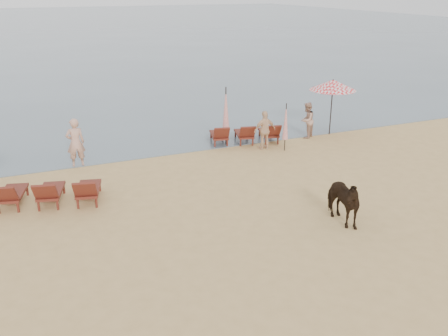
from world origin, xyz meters
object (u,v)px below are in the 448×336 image
object	(u,v)px
beachgoer_right_a	(307,120)
lounger_cluster_right	(245,133)
umbrella_open_right	(333,85)
beachgoer_left	(76,143)
lounger_cluster_left	(49,191)
beachgoer_right_b	(265,130)
cow	(341,200)
umbrella_closed_right	(286,122)
umbrella_closed_left	(226,110)

from	to	relation	value
beachgoer_right_a	lounger_cluster_right	bearing A→B (deg)	-44.28
umbrella_open_right	beachgoer_left	size ratio (longest dim) A/B	1.35
lounger_cluster_left	beachgoer_right_b	size ratio (longest dim) A/B	2.05
cow	beachgoer_right_a	world-z (taller)	beachgoer_right_a
lounger_cluster_right	umbrella_open_right	bearing A→B (deg)	10.40
lounger_cluster_right	beachgoer_left	bearing A→B (deg)	-164.65
beachgoer_left	beachgoer_right_b	size ratio (longest dim) A/B	1.15
umbrella_closed_right	beachgoer_right_b	bearing A→B (deg)	144.21
cow	beachgoer_left	size ratio (longest dim) A/B	0.92
lounger_cluster_right	umbrella_open_right	world-z (taller)	umbrella_open_right
lounger_cluster_right	beachgoer_right_b	xyz separation A→B (m)	(0.40, -1.09, 0.39)
cow	beachgoer_left	bearing A→B (deg)	130.06
umbrella_closed_left	cow	xyz separation A→B (m)	(0.06, -8.25, -0.84)
cow	beachgoer_right_b	size ratio (longest dim) A/B	1.05
lounger_cluster_right	umbrella_open_right	distance (m)	4.67
beachgoer_left	umbrella_open_right	bearing A→B (deg)	177.77
umbrella_closed_right	beachgoer_left	xyz separation A→B (m)	(-8.34, 1.47, -0.30)
umbrella_open_right	beachgoer_left	bearing A→B (deg)	-174.41
cow	lounger_cluster_right	bearing A→B (deg)	85.76
umbrella_open_right	beachgoer_right_a	distance (m)	2.00
umbrella_closed_left	lounger_cluster_right	bearing A→B (deg)	-5.33
umbrella_open_right	cow	bearing A→B (deg)	-116.40
umbrella_open_right	beachgoer_left	xyz separation A→B (m)	(-11.50, 0.17, -1.37)
umbrella_closed_right	beachgoer_right_b	xyz separation A→B (m)	(-0.70, 0.50, -0.42)
beachgoer_left	umbrella_closed_left	bearing A→B (deg)	-179.51
umbrella_closed_left	beachgoer_left	world-z (taller)	umbrella_closed_left
umbrella_closed_left	beachgoer_right_b	size ratio (longest dim) A/B	1.54
umbrella_closed_right	beachgoer_right_a	distance (m)	2.26
umbrella_open_right	umbrella_closed_right	bearing A→B (deg)	-151.23
lounger_cluster_right	beachgoer_right_b	distance (m)	1.22
cow	beachgoer_right_b	world-z (taller)	beachgoer_right_b
umbrella_closed_right	lounger_cluster_left	bearing A→B (deg)	-169.00
umbrella_open_right	beachgoer_right_b	distance (m)	4.21
umbrella_closed_right	beachgoer_right_a	xyz separation A→B (m)	(1.84, 1.24, -0.44)
umbrella_open_right	umbrella_closed_left	size ratio (longest dim) A/B	1.00
lounger_cluster_right	umbrella_closed_right	bearing A→B (deg)	-40.93
umbrella_closed_right	beachgoer_left	size ratio (longest dim) A/B	1.07
cow	beachgoer_right_a	distance (m)	8.68
lounger_cluster_right	beachgoer_left	distance (m)	7.25
umbrella_open_right	beachgoer_right_b	size ratio (longest dim) A/B	1.55
beachgoer_right_a	beachgoer_right_b	bearing A→B (deg)	-21.32
lounger_cluster_left	beachgoer_right_a	world-z (taller)	beachgoer_right_a
cow	umbrella_open_right	bearing A→B (deg)	58.64
lounger_cluster_left	beachgoer_right_a	size ratio (longest dim) A/B	2.09
umbrella_closed_right	umbrella_closed_left	bearing A→B (deg)	139.85
cow	beachgoer_left	world-z (taller)	beachgoer_left
beachgoer_right_b	beachgoer_right_a	bearing A→B (deg)	-164.68
cow	umbrella_closed_right	bearing A→B (deg)	75.19
umbrella_closed_right	cow	bearing A→B (deg)	-106.30
umbrella_closed_right	cow	distance (m)	6.87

